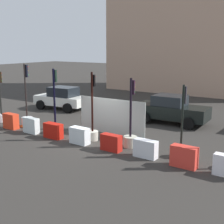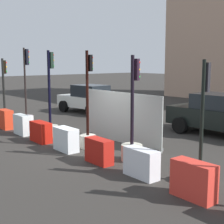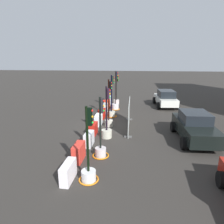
{
  "view_description": "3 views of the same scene",
  "coord_description": "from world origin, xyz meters",
  "px_view_note": "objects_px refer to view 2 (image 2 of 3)",
  "views": [
    {
      "loc": [
        9.5,
        -12.61,
        4.82
      ],
      "look_at": [
        1.21,
        -0.04,
        1.59
      ],
      "focal_mm": 49.86,
      "sensor_mm": 36.0,
      "label": 1
    },
    {
      "loc": [
        9.73,
        -7.35,
        3.15
      ],
      "look_at": [
        1.11,
        0.1,
        1.42
      ],
      "focal_mm": 53.5,
      "sensor_mm": 36.0,
      "label": 2
    },
    {
      "loc": [
        14.41,
        1.5,
        5.11
      ],
      "look_at": [
        0.03,
        0.01,
        1.1
      ],
      "focal_mm": 32.28,
      "sensor_mm": 36.0,
      "label": 3
    }
  ],
  "objects_px": {
    "traffic_light_0": "(5,108)",
    "traffic_light_3": "(88,129)",
    "construction_barrier_7": "(194,180)",
    "construction_barrier_5": "(99,151)",
    "traffic_light_5": "(200,163)",
    "traffic_light_1": "(27,116)",
    "construction_barrier_4": "(66,139)",
    "car_black_sedan": "(220,115)",
    "construction_barrier_2": "(22,125)",
    "construction_barrier_1": "(5,119)",
    "construction_barrier_3": "(41,132)",
    "traffic_light_2": "(50,123)",
    "construction_barrier_6": "(141,163)",
    "car_white_van": "(89,99)",
    "traffic_light_4": "(132,141)"
  },
  "relations": [
    {
      "from": "traffic_light_1",
      "to": "car_black_sedan",
      "type": "xyz_separation_m",
      "value": [
        6.95,
        5.56,
        0.31
      ]
    },
    {
      "from": "traffic_light_3",
      "to": "construction_barrier_4",
      "type": "distance_m",
      "value": 0.9
    },
    {
      "from": "traffic_light_2",
      "to": "traffic_light_4",
      "type": "height_order",
      "value": "traffic_light_2"
    },
    {
      "from": "traffic_light_3",
      "to": "construction_barrier_3",
      "type": "bearing_deg",
      "value": -156.67
    },
    {
      "from": "construction_barrier_2",
      "to": "construction_barrier_3",
      "type": "xyz_separation_m",
      "value": [
        1.73,
        -0.04,
        -0.04
      ]
    },
    {
      "from": "traffic_light_2",
      "to": "car_black_sedan",
      "type": "xyz_separation_m",
      "value": [
        4.51,
        5.7,
        0.31
      ]
    },
    {
      "from": "traffic_light_2",
      "to": "construction_barrier_5",
      "type": "distance_m",
      "value": 4.34
    },
    {
      "from": "traffic_light_0",
      "to": "traffic_light_1",
      "type": "height_order",
      "value": "traffic_light_1"
    },
    {
      "from": "construction_barrier_4",
      "to": "car_white_van",
      "type": "bearing_deg",
      "value": 137.89
    },
    {
      "from": "construction_barrier_2",
      "to": "construction_barrier_5",
      "type": "xyz_separation_m",
      "value": [
        5.41,
        -0.04,
        -0.05
      ]
    },
    {
      "from": "construction_barrier_1",
      "to": "construction_barrier_7",
      "type": "distance_m",
      "value": 10.7
    },
    {
      "from": "construction_barrier_1",
      "to": "construction_barrier_3",
      "type": "height_order",
      "value": "construction_barrier_1"
    },
    {
      "from": "construction_barrier_1",
      "to": "traffic_light_3",
      "type": "bearing_deg",
      "value": 8.54
    },
    {
      "from": "traffic_light_5",
      "to": "construction_barrier_5",
      "type": "relative_size",
      "value": 3.17
    },
    {
      "from": "traffic_light_5",
      "to": "traffic_light_1",
      "type": "bearing_deg",
      "value": -179.59
    },
    {
      "from": "traffic_light_5",
      "to": "construction_barrier_4",
      "type": "distance_m",
      "value": 5.03
    },
    {
      "from": "construction_barrier_4",
      "to": "car_black_sedan",
      "type": "xyz_separation_m",
      "value": [
        2.16,
        6.45,
        0.47
      ]
    },
    {
      "from": "traffic_light_3",
      "to": "construction_barrier_7",
      "type": "relative_size",
      "value": 3.26
    },
    {
      "from": "construction_barrier_6",
      "to": "car_black_sedan",
      "type": "xyz_separation_m",
      "value": [
        -1.51,
        6.4,
        0.48
      ]
    },
    {
      "from": "traffic_light_3",
      "to": "traffic_light_0",
      "type": "bearing_deg",
      "value": -179.77
    },
    {
      "from": "traffic_light_0",
      "to": "construction_barrier_1",
      "type": "distance_m",
      "value": 2.04
    },
    {
      "from": "traffic_light_0",
      "to": "construction_barrier_6",
      "type": "height_order",
      "value": "traffic_light_0"
    },
    {
      "from": "construction_barrier_1",
      "to": "car_black_sedan",
      "type": "distance_m",
      "value": 9.8
    },
    {
      "from": "construction_barrier_1",
      "to": "traffic_light_2",
      "type": "bearing_deg",
      "value": 14.41
    },
    {
      "from": "construction_barrier_2",
      "to": "construction_barrier_5",
      "type": "distance_m",
      "value": 5.41
    },
    {
      "from": "construction_barrier_4",
      "to": "traffic_light_0",
      "type": "bearing_deg",
      "value": 173.57
    },
    {
      "from": "traffic_light_1",
      "to": "traffic_light_5",
      "type": "relative_size",
      "value": 1.18
    },
    {
      "from": "construction_barrier_7",
      "to": "construction_barrier_5",
      "type": "bearing_deg",
      "value": 179.06
    },
    {
      "from": "traffic_light_2",
      "to": "traffic_light_3",
      "type": "xyz_separation_m",
      "value": [
        2.54,
        0.08,
        0.13
      ]
    },
    {
      "from": "traffic_light_1",
      "to": "traffic_light_0",
      "type": "bearing_deg",
      "value": -177.76
    },
    {
      "from": "construction_barrier_5",
      "to": "construction_barrier_6",
      "type": "bearing_deg",
      "value": 2.52
    },
    {
      "from": "traffic_light_1",
      "to": "construction_barrier_6",
      "type": "height_order",
      "value": "traffic_light_1"
    },
    {
      "from": "traffic_light_1",
      "to": "traffic_light_3",
      "type": "bearing_deg",
      "value": -0.69
    },
    {
      "from": "traffic_light_2",
      "to": "construction_barrier_4",
      "type": "bearing_deg",
      "value": -17.78
    },
    {
      "from": "construction_barrier_3",
      "to": "construction_barrier_7",
      "type": "bearing_deg",
      "value": -0.5
    },
    {
      "from": "traffic_light_2",
      "to": "traffic_light_0",
      "type": "bearing_deg",
      "value": 179.45
    },
    {
      "from": "construction_barrier_2",
      "to": "construction_barrier_7",
      "type": "xyz_separation_m",
      "value": [
        8.97,
        -0.1,
        0.0
      ]
    },
    {
      "from": "traffic_light_0",
      "to": "traffic_light_3",
      "type": "bearing_deg",
      "value": 0.23
    },
    {
      "from": "construction_barrier_7",
      "to": "traffic_light_0",
      "type": "bearing_deg",
      "value": 175.99
    },
    {
      "from": "construction_barrier_2",
      "to": "car_black_sedan",
      "type": "bearing_deg",
      "value": 48.67
    },
    {
      "from": "traffic_light_4",
      "to": "construction_barrier_1",
      "type": "xyz_separation_m",
      "value": [
        -7.61,
        -0.93,
        -0.21
      ]
    },
    {
      "from": "traffic_light_2",
      "to": "construction_barrier_1",
      "type": "xyz_separation_m",
      "value": [
        -2.87,
        -0.74,
        -0.12
      ]
    },
    {
      "from": "traffic_light_0",
      "to": "construction_barrier_5",
      "type": "xyz_separation_m",
      "value": [
        9.0,
        -0.82,
        -0.33
      ]
    },
    {
      "from": "construction_barrier_2",
      "to": "construction_barrier_4",
      "type": "height_order",
      "value": "construction_barrier_2"
    },
    {
      "from": "traffic_light_1",
      "to": "traffic_light_5",
      "type": "distance_m",
      "value": 9.73
    },
    {
      "from": "traffic_light_3",
      "to": "construction_barrier_1",
      "type": "height_order",
      "value": "traffic_light_3"
    },
    {
      "from": "traffic_light_2",
      "to": "traffic_light_3",
      "type": "relative_size",
      "value": 1.02
    },
    {
      "from": "traffic_light_3",
      "to": "construction_barrier_7",
      "type": "distance_m",
      "value": 5.36
    },
    {
      "from": "traffic_light_5",
      "to": "construction_barrier_6",
      "type": "height_order",
      "value": "traffic_light_5"
    },
    {
      "from": "traffic_light_1",
      "to": "traffic_light_3",
      "type": "height_order",
      "value": "traffic_light_1"
    }
  ]
}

